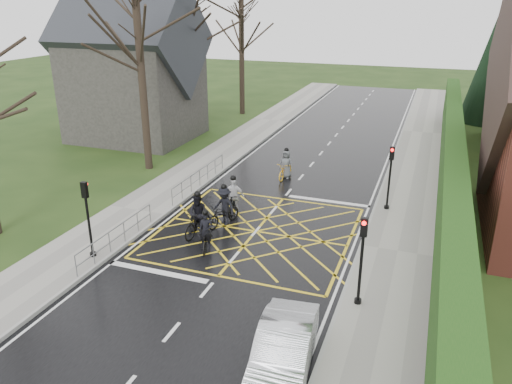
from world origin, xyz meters
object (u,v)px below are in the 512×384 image
Objects in this scene: cyclist_mid at (224,210)px; cyclist_front at (233,200)px; cyclist_rear at (205,236)px; cyclist_lead at (286,168)px; car at (283,352)px; cyclist_back at (198,219)px.

cyclist_mid reaches higher than cyclist_front.
cyclist_mid is 1.06× the size of cyclist_front.
cyclist_rear is 9.27m from cyclist_lead.
cyclist_rear is at bearing -65.68° from cyclist_mid.
cyclist_lead is 0.45× the size of car.
cyclist_lead is (0.59, 9.25, 0.07)m from cyclist_rear.
cyclist_back is at bearing 106.64° from cyclist_rear.
cyclist_back reaches higher than cyclist_lead.
cyclist_mid is at bearing -100.21° from cyclist_front.
cyclist_back is 1.10× the size of cyclist_lead.
cyclist_front is 10.81m from car.
cyclist_front is at bearing 72.10° from cyclist_rear.
car is (5.28, -8.20, -0.02)m from cyclist_mid.
cyclist_front is at bearing 113.01° from car.
cyclist_front is 1.07× the size of cyclist_lead.
cyclist_front is at bearing -94.28° from cyclist_lead.
cyclist_back is (-0.83, 1.03, 0.21)m from cyclist_rear.
cyclist_back reaches higher than cyclist_front.
cyclist_back is at bearing -115.12° from cyclist_front.
cyclist_mid reaches higher than cyclist_rear.
cyclist_mid is 1.20m from cyclist_front.
cyclist_lead is (0.80, 6.87, -0.09)m from cyclist_mid.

